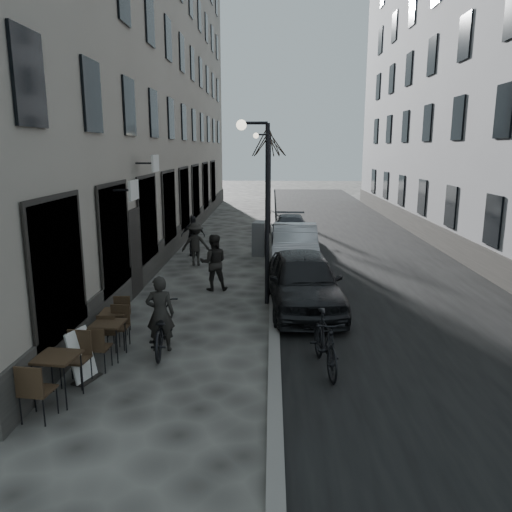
# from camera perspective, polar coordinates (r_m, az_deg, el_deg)

# --- Properties ---
(ground) EXTENTS (120.00, 120.00, 0.00)m
(ground) POSITION_cam_1_polar(r_m,az_deg,el_deg) (8.81, 0.81, -17.37)
(ground) COLOR #32302E
(ground) RESTS_ON ground
(road) EXTENTS (7.30, 60.00, 0.00)m
(road) POSITION_cam_1_polar(r_m,az_deg,el_deg) (24.34, 10.61, 1.76)
(road) COLOR black
(road) RESTS_ON ground
(kerb) EXTENTS (0.25, 60.00, 0.12)m
(kerb) POSITION_cam_1_polar(r_m,az_deg,el_deg) (24.04, 1.98, 1.97)
(kerb) COLOR slate
(kerb) RESTS_ON ground
(building_left) EXTENTS (4.00, 35.00, 16.00)m
(building_left) POSITION_cam_1_polar(r_m,az_deg,el_deg) (25.19, -13.09, 20.29)
(building_left) COLOR gray
(building_left) RESTS_ON ground
(building_right) EXTENTS (4.00, 35.00, 16.00)m
(building_right) POSITION_cam_1_polar(r_m,az_deg,el_deg) (26.17, 24.24, 19.25)
(building_right) COLOR gray
(building_right) RESTS_ON ground
(streetlamp_near) EXTENTS (0.90, 0.28, 5.09)m
(streetlamp_near) POSITION_cam_1_polar(r_m,az_deg,el_deg) (13.71, 0.59, 7.26)
(streetlamp_near) COLOR black
(streetlamp_near) RESTS_ON ground
(streetlamp_far) EXTENTS (0.90, 0.28, 5.09)m
(streetlamp_far) POSITION_cam_1_polar(r_m,az_deg,el_deg) (25.69, 1.19, 9.60)
(streetlamp_far) COLOR black
(streetlamp_far) RESTS_ON ground
(tree_near) EXTENTS (2.40, 2.40, 5.70)m
(tree_near) POSITION_cam_1_polar(r_m,az_deg,el_deg) (28.66, 1.42, 12.88)
(tree_near) COLOR black
(tree_near) RESTS_ON ground
(tree_far) EXTENTS (2.40, 2.40, 5.70)m
(tree_far) POSITION_cam_1_polar(r_m,az_deg,el_deg) (34.66, 1.50, 12.78)
(tree_far) COLOR black
(tree_far) RESTS_ON ground
(bistro_set_a) EXTENTS (0.76, 1.73, 1.00)m
(bistro_set_a) POSITION_cam_1_polar(r_m,az_deg,el_deg) (9.56, -21.71, -12.37)
(bistro_set_a) COLOR black
(bistro_set_a) RESTS_ON ground
(bistro_set_b) EXTENTS (0.66, 1.58, 0.92)m
(bistro_set_b) POSITION_cam_1_polar(r_m,az_deg,el_deg) (11.06, -16.48, -8.81)
(bistro_set_b) COLOR black
(bistro_set_b) RESTS_ON ground
(bistro_set_c) EXTENTS (0.62, 1.47, 0.86)m
(bistro_set_c) POSITION_cam_1_polar(r_m,az_deg,el_deg) (11.94, -15.80, -7.36)
(bistro_set_c) COLOR black
(bistro_set_c) RESTS_ON ground
(sign_board) EXTENTS (0.51, 0.64, 1.01)m
(sign_board) POSITION_cam_1_polar(r_m,az_deg,el_deg) (10.23, -19.21, -11.17)
(sign_board) COLOR black
(sign_board) RESTS_ON ground
(utility_cabinet) EXTENTS (0.66, 1.00, 1.38)m
(utility_cabinet) POSITION_cam_1_polar(r_m,az_deg,el_deg) (20.62, 0.46, 2.03)
(utility_cabinet) COLOR slate
(utility_cabinet) RESTS_ON ground
(bicycle) EXTENTS (0.89, 2.02, 1.03)m
(bicycle) POSITION_cam_1_polar(r_m,az_deg,el_deg) (11.18, -10.82, -8.07)
(bicycle) COLOR black
(bicycle) RESTS_ON ground
(cyclist_rider) EXTENTS (0.65, 0.47, 1.68)m
(cyclist_rider) POSITION_cam_1_polar(r_m,az_deg,el_deg) (11.07, -10.89, -6.48)
(cyclist_rider) COLOR black
(cyclist_rider) RESTS_ON ground
(pedestrian_near) EXTENTS (0.94, 0.78, 1.76)m
(pedestrian_near) POSITION_cam_1_polar(r_m,az_deg,el_deg) (15.50, -4.87, -0.74)
(pedestrian_near) COLOR black
(pedestrian_near) RESTS_ON ground
(pedestrian_mid) EXTENTS (1.08, 0.66, 1.62)m
(pedestrian_mid) POSITION_cam_1_polar(r_m,az_deg,el_deg) (18.89, -6.91, 1.36)
(pedestrian_mid) COLOR black
(pedestrian_mid) RESTS_ON ground
(pedestrian_far) EXTENTS (1.04, 0.61, 1.66)m
(pedestrian_far) POSITION_cam_1_polar(r_m,az_deg,el_deg) (20.65, -7.21, 2.33)
(pedestrian_far) COLOR black
(pedestrian_far) RESTS_ON ground
(car_near) EXTENTS (2.19, 4.83, 1.61)m
(car_near) POSITION_cam_1_polar(r_m,az_deg,el_deg) (13.67, 5.45, -2.86)
(car_near) COLOR black
(car_near) RESTS_ON ground
(car_mid) EXTENTS (1.75, 4.71, 1.54)m
(car_mid) POSITION_cam_1_polar(r_m,az_deg,el_deg) (18.73, 4.48, 1.19)
(car_mid) COLOR #9A9EA2
(car_mid) RESTS_ON ground
(car_far) EXTENTS (1.83, 4.26, 1.22)m
(car_far) POSITION_cam_1_polar(r_m,az_deg,el_deg) (23.62, 3.94, 3.12)
(car_far) COLOR #363A40
(car_far) RESTS_ON ground
(moped) EXTENTS (0.79, 2.00, 1.17)m
(moped) POSITION_cam_1_polar(r_m,az_deg,el_deg) (10.13, 7.90, -9.73)
(moped) COLOR black
(moped) RESTS_ON ground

